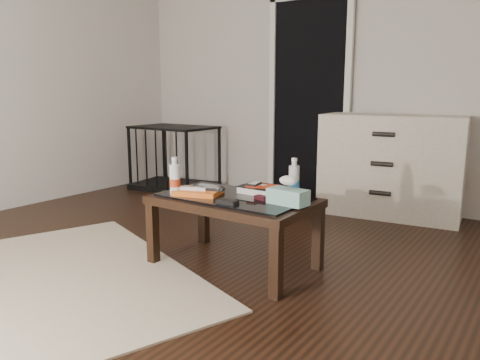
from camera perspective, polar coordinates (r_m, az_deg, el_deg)
The scene contains 18 objects.
ground at distance 2.82m, azimuth -7.72°, elevation -12.39°, with size 5.00×5.00×0.00m, color black.
doorway at distance 4.88m, azimuth 8.43°, elevation 9.77°, with size 0.90×0.08×2.07m.
coffee_table at distance 2.94m, azimuth -0.73°, elevation -3.16°, with size 1.00×0.60×0.46m.
rug at distance 3.04m, azimuth -22.14°, elevation -11.30°, with size 2.00×1.50×0.01m, color #B7A88D.
dresser at distance 4.36m, azimuth 17.91°, elevation 1.65°, with size 1.25×0.63×0.90m.
pet_crate at distance 5.39m, azimuth -7.97°, elevation 1.41°, with size 0.99×0.75×0.71m.
magazines at distance 2.98m, azimuth -5.11°, elevation -1.44°, with size 0.28×0.21×0.03m, color orange.
remote_silver at distance 2.97m, azimuth -5.97°, elevation -0.98°, with size 0.20×0.05×0.02m, color silver.
remote_black_front at distance 2.95m, azimuth -3.83°, elevation -1.02°, with size 0.20×0.05×0.02m, color black.
remote_black_back at distance 3.01m, azimuth -3.87°, elevation -0.77°, with size 0.20×0.05×0.02m, color black.
textbook at distance 3.00m, azimuth 2.52°, elevation -1.14°, with size 0.25×0.20×0.05m, color black.
dvd_mailers at distance 3.00m, azimuth 2.74°, elevation -0.67°, with size 0.19×0.14×0.01m, color red.
ipod at distance 2.99m, azimuth 1.75°, elevation -0.46°, with size 0.06×0.10×0.02m, color black.
flip_phone at distance 2.82m, azimuth 2.66°, elevation -2.17°, with size 0.09×0.05×0.02m, color black.
wallet at distance 2.73m, azimuth -1.56°, elevation -2.67°, with size 0.12×0.07×0.02m, color black.
water_bottle_left at distance 2.97m, azimuth -7.95°, elevation 0.52°, with size 0.07×0.07×0.24m, color silver.
water_bottle_right at distance 2.92m, azimuth 6.60°, elevation 0.36°, with size 0.07×0.07×0.24m, color #B7BFC3.
tissue_box at distance 2.71m, azimuth 5.88°, elevation -2.03°, with size 0.23×0.12×0.09m, color teal.
Camera 1 is at (1.77, -1.90, 1.11)m, focal length 35.00 mm.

